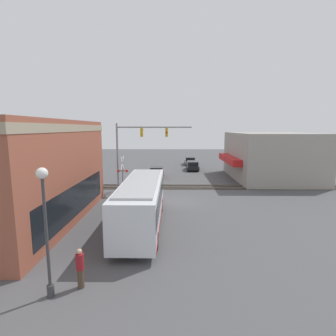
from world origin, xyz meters
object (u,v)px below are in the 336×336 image
object	(u,v)px
parked_car_black	(193,166)
pedestrian_at_crossing	(136,184)
crossing_signal	(123,171)
parked_car_grey	(190,161)
streetlamp	(46,222)
pedestrian_by_lamp	(80,268)
parked_car_red	(157,173)
city_bus	(142,201)

from	to	relation	value
parked_car_black	pedestrian_at_crossing	distance (m)	16.22
crossing_signal	parked_car_grey	world-z (taller)	crossing_signal
crossing_signal	parked_car_black	bearing A→B (deg)	-29.71
streetlamp	pedestrian_by_lamp	distance (m)	2.54
streetlamp	parked_car_red	size ratio (longest dim) A/B	1.24
parked_car_black	parked_car_grey	bearing A→B (deg)	-0.00
parked_car_grey	pedestrian_by_lamp	world-z (taller)	pedestrian_by_lamp
streetlamp	pedestrian_by_lamp	xyz separation A→B (m)	(0.61, -1.02, -2.24)
crossing_signal	parked_car_black	xyz separation A→B (m)	(14.87, -8.48, -1.62)
pedestrian_by_lamp	crossing_signal	bearing A→B (deg)	4.38
city_bus	pedestrian_by_lamp	bearing A→B (deg)	165.78
pedestrian_by_lamp	parked_car_grey	bearing A→B (deg)	-10.81
streetlamp	parked_car_red	distance (m)	25.88
pedestrian_at_crossing	streetlamp	bearing A→B (deg)	176.63
city_bus	parked_car_black	bearing A→B (deg)	-12.50
crossing_signal	pedestrian_by_lamp	size ratio (longest dim) A/B	2.18
crossing_signal	streetlamp	bearing A→B (deg)	-179.15
city_bus	parked_car_black	world-z (taller)	city_bus
parked_car_red	pedestrian_at_crossing	distance (m)	8.24
city_bus	parked_car_red	size ratio (longest dim) A/B	2.55
parked_car_red	pedestrian_by_lamp	size ratio (longest dim) A/B	2.43
city_bus	streetlamp	bearing A→B (deg)	159.97
streetlamp	parked_car_grey	distance (m)	39.32
pedestrian_at_crossing	parked_car_red	bearing A→B (deg)	-12.57
parked_car_red	pedestrian_by_lamp	world-z (taller)	pedestrian_by_lamp
parked_car_grey	pedestrian_by_lamp	xyz separation A→B (m)	(-37.76, 7.21, 0.22)
city_bus	pedestrian_at_crossing	xyz separation A→B (m)	(9.82, 1.79, -0.92)
city_bus	pedestrian_at_crossing	size ratio (longest dim) A/B	6.44
parked_car_black	pedestrian_at_crossing	bearing A→B (deg)	153.68
crossing_signal	streetlamp	distance (m)	17.27
parked_car_red	parked_car_grey	bearing A→B (deg)	-22.94
city_bus	pedestrian_by_lamp	world-z (taller)	city_bus
parked_car_red	parked_car_grey	world-z (taller)	parked_car_red
crossing_signal	pedestrian_by_lamp	world-z (taller)	crossing_signal
parked_car_grey	crossing_signal	bearing A→B (deg)	158.12
parked_car_red	pedestrian_by_lamp	distance (m)	25.07
pedestrian_by_lamp	streetlamp	bearing A→B (deg)	120.98
parked_car_black	pedestrian_by_lamp	world-z (taller)	pedestrian_by_lamp
streetlamp	parked_car_red	bearing A→B (deg)	-6.30
pedestrian_at_crossing	crossing_signal	bearing A→B (deg)	104.32
parked_car_black	pedestrian_at_crossing	world-z (taller)	pedestrian_at_crossing
parked_car_black	parked_car_grey	size ratio (longest dim) A/B	1.01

